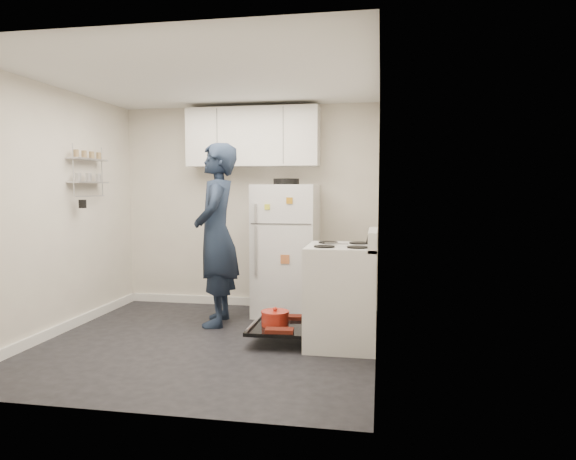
% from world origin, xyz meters
% --- Properties ---
extents(room, '(3.21, 3.21, 2.51)m').
position_xyz_m(room, '(-0.03, 0.03, 1.21)').
color(room, black).
rests_on(room, ground).
extents(electric_range, '(0.66, 0.76, 1.10)m').
position_xyz_m(electric_range, '(1.26, 0.15, 0.47)').
color(electric_range, silver).
rests_on(electric_range, ground).
extents(open_oven_door, '(0.55, 0.70, 0.22)m').
position_xyz_m(open_oven_door, '(0.66, 0.13, 0.18)').
color(open_oven_door, black).
rests_on(open_oven_door, ground).
extents(refrigerator, '(0.72, 0.74, 1.60)m').
position_xyz_m(refrigerator, '(0.54, 1.25, 0.77)').
color(refrigerator, white).
rests_on(refrigerator, ground).
extents(upper_cabinets, '(1.60, 0.33, 0.70)m').
position_xyz_m(upper_cabinets, '(0.10, 1.43, 2.10)').
color(upper_cabinets, silver).
rests_on(upper_cabinets, room).
extents(wall_shelf_rack, '(0.14, 0.60, 0.61)m').
position_xyz_m(wall_shelf_rack, '(-1.52, 0.49, 1.68)').
color(wall_shelf_rack, '#B2B2B7').
rests_on(wall_shelf_rack, room).
extents(person, '(0.59, 0.79, 1.97)m').
position_xyz_m(person, '(-0.12, 0.66, 0.99)').
color(person, '#172134').
rests_on(person, ground).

